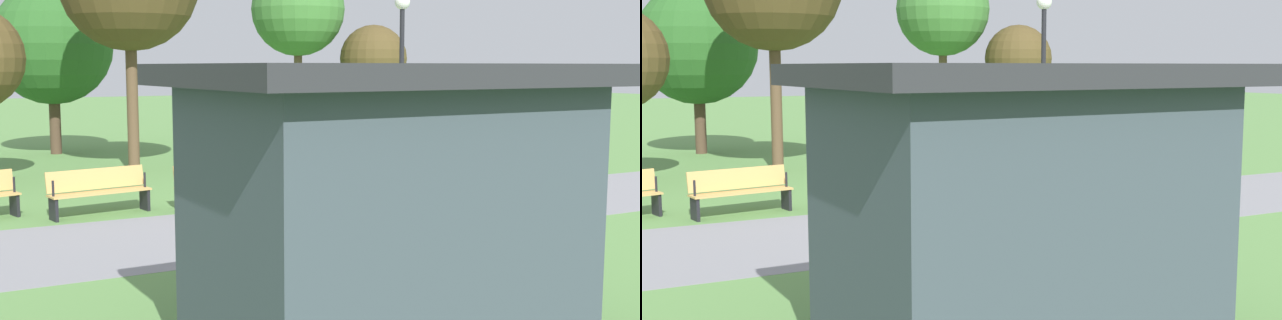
{
  "view_description": "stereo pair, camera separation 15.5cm",
  "coord_description": "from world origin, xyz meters",
  "views": [
    {
      "loc": [
        8.08,
        14.62,
        2.85
      ],
      "look_at": [
        0.0,
        -0.4,
        0.8
      ],
      "focal_mm": 43.73,
      "sensor_mm": 36.0,
      "label": 1
    },
    {
      "loc": [
        7.95,
        14.69,
        2.85
      ],
      "look_at": [
        0.0,
        -0.4,
        0.8
      ],
      "focal_mm": 43.73,
      "sensor_mm": 36.0,
      "label": 2
    }
  ],
  "objects": [
    {
      "name": "tree_4",
      "position": [
        3.66,
        -11.88,
        3.54
      ],
      "size": [
        3.87,
        3.87,
        5.49
      ],
      "color": "#4C3828",
      "rests_on": "ground"
    },
    {
      "name": "bench_3",
      "position": [
        0.0,
        -0.07,
        0.48
      ],
      "size": [
        1.95,
        0.47,
        0.89
      ],
      "color": "tan",
      "rests_on": "ground"
    },
    {
      "name": "tree_2",
      "position": [
        -6.96,
        -9.28,
        3.08
      ],
      "size": [
        2.41,
        2.41,
        4.34
      ],
      "color": "brown",
      "rests_on": "ground"
    },
    {
      "name": "kiosk",
      "position": [
        4.07,
        8.51,
        1.47
      ],
      "size": [
        4.01,
        2.9,
        2.88
      ],
      "rotation": [
        0.0,
        0.0,
        0.04
      ],
      "color": "#38424C",
      "rests_on": "ground"
    },
    {
      "name": "bench_2",
      "position": [
        -2.41,
        -0.17,
        0.48
      ],
      "size": [
        1.98,
        0.63,
        0.89
      ],
      "rotation": [
        0.0,
        0.0,
        -0.08
      ],
      "color": "tan",
      "rests_on": "ground"
    },
    {
      "name": "bench_5",
      "position": [
        4.81,
        -0.47,
        0.48
      ],
      "size": [
        2.0,
        0.79,
        0.89
      ],
      "rotation": [
        0.0,
        0.0,
        0.16
      ],
      "color": "tan",
      "rests_on": "ground"
    },
    {
      "name": "lamp_post",
      "position": [
        -1.2,
        0.98,
        2.99
      ],
      "size": [
        0.32,
        0.32,
        4.34
      ],
      "color": "black",
      "rests_on": "ground"
    },
    {
      "name": "bench_4",
      "position": [
        2.41,
        -0.17,
        0.48
      ],
      "size": [
        1.98,
        0.63,
        0.89
      ],
      "rotation": [
        0.0,
        0.0,
        0.08
      ],
      "color": "tan",
      "rests_on": "ground"
    },
    {
      "name": "path_paving",
      "position": [
        0.0,
        2.22,
        0.0
      ],
      "size": [
        28.86,
        4.03,
        0.01
      ],
      "primitive_type": "cube",
      "color": "gray",
      "rests_on": "ground"
    },
    {
      "name": "person_seated",
      "position": [
        2.7,
        -0.0,
        0.64
      ],
      "size": [
        0.35,
        0.54,
        1.2
      ],
      "rotation": [
        0.0,
        0.0,
        0.08
      ],
      "color": "maroon",
      "rests_on": "ground"
    },
    {
      "name": "bench_0",
      "position": [
        -7.17,
        -0.96,
        0.48
      ],
      "size": [
        2.0,
        0.93,
        0.89
      ],
      "rotation": [
        0.0,
        0.0,
        -0.25
      ],
      "color": "tan",
      "rests_on": "ground"
    },
    {
      "name": "bench_1",
      "position": [
        -4.81,
        -0.47,
        0.48
      ],
      "size": [
        2.0,
        0.79,
        0.89
      ],
      "rotation": [
        0.0,
        0.0,
        -0.16
      ],
      "color": "tan",
      "rests_on": "ground"
    },
    {
      "name": "tree_3",
      "position": [
        -4.66,
        -10.73,
        4.88
      ],
      "size": [
        3.37,
        3.37,
        6.59
      ],
      "color": "brown",
      "rests_on": "ground"
    },
    {
      "name": "ground_plane",
      "position": [
        0.0,
        0.0,
        0.0
      ],
      "size": [
        120.0,
        120.0,
        0.0
      ],
      "primitive_type": "plane",
      "color": "#5B8C47"
    }
  ]
}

